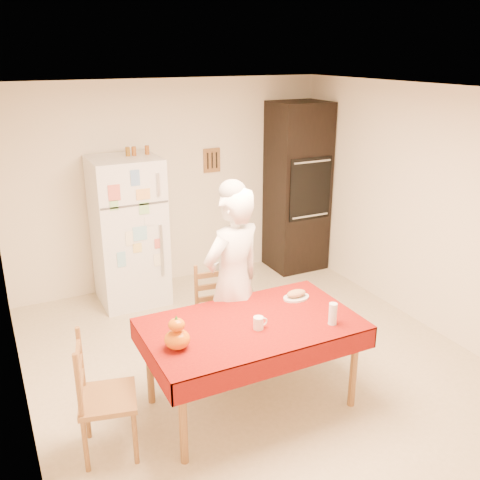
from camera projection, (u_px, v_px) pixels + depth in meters
floor at (255, 363)px, 5.06m from camera, size 4.50×4.50×0.00m
room_shell at (257, 198)px, 4.52m from camera, size 4.02×4.52×2.51m
refrigerator at (129, 231)px, 6.09m from camera, size 0.75×0.74×1.70m
oven_cabinet at (297, 187)px, 7.00m from camera, size 0.70×0.62×2.20m
dining_table at (251, 330)px, 4.26m from camera, size 1.70×1.00×0.76m
chair_far at (219, 311)px, 4.98m from camera, size 0.46×0.45×0.95m
chair_left at (98, 393)px, 3.79m from camera, size 0.48×0.50×0.95m
seated_woman at (233, 283)px, 4.69m from camera, size 0.73×0.59×1.74m
coffee_mug at (258, 323)px, 4.13m from camera, size 0.08×0.08×0.10m
pumpkin_lower at (177, 339)px, 3.86m from camera, size 0.19×0.19×0.14m
pumpkin_upper at (177, 325)px, 3.82m from camera, size 0.12×0.12×0.09m
wine_glass at (333, 314)px, 4.19m from camera, size 0.07×0.07×0.18m
bread_plate at (296, 298)px, 4.65m from camera, size 0.24×0.24×0.02m
bread_loaf at (296, 293)px, 4.63m from camera, size 0.18×0.10×0.06m
spice_jar_left at (128, 152)px, 5.86m from camera, size 0.05×0.05×0.10m
spice_jar_mid at (134, 151)px, 5.89m from camera, size 0.05×0.05×0.10m
spice_jar_right at (147, 150)px, 5.95m from camera, size 0.05×0.05×0.10m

